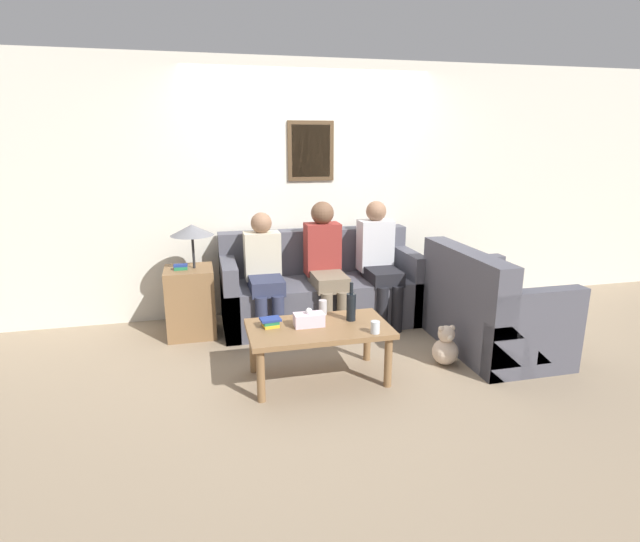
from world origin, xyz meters
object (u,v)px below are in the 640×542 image
at_px(coffee_table, 319,333).
at_px(person_middle, 325,261).
at_px(couch_side, 489,313).
at_px(person_right, 379,258).
at_px(drinking_glass, 375,327).
at_px(teddy_bear, 445,347).
at_px(person_left, 264,269).
at_px(couch_main, 320,290).
at_px(wine_bottle, 351,306).

height_order(coffee_table, person_middle, person_middle).
relative_size(couch_side, person_right, 1.03).
relative_size(couch_side, coffee_table, 1.16).
relative_size(drinking_glass, teddy_bear, 0.27).
xyz_separation_m(couch_side, person_left, (-1.88, 0.85, 0.31)).
distance_m(drinking_glass, person_middle, 1.33).
height_order(drinking_glass, teddy_bear, drinking_glass).
bearing_deg(drinking_glass, couch_side, 20.13).
distance_m(coffee_table, teddy_bear, 1.11).
height_order(drinking_glass, person_right, person_right).
bearing_deg(couch_side, teddy_bear, 112.20).
xyz_separation_m(drinking_glass, person_right, (0.52, 1.35, 0.18)).
xyz_separation_m(couch_main, person_middle, (0.01, -0.17, 0.35)).
bearing_deg(person_left, couch_main, 17.27).
xyz_separation_m(couch_side, person_right, (-0.71, 0.90, 0.34)).
relative_size(couch_main, couch_side, 1.57).
xyz_separation_m(drinking_glass, teddy_bear, (0.71, 0.24, -0.34)).
xyz_separation_m(coffee_table, person_middle, (0.33, 1.08, 0.30)).
height_order(couch_main, drinking_glass, couch_main).
bearing_deg(person_middle, couch_main, 94.85).
bearing_deg(couch_main, couch_side, -38.64).
bearing_deg(person_middle, couch_side, -34.04).
height_order(person_left, teddy_bear, person_left).
bearing_deg(wine_bottle, drinking_glass, -72.59).
distance_m(coffee_table, person_middle, 1.17).
height_order(wine_bottle, person_right, person_right).
bearing_deg(person_left, wine_bottle, -61.42).
xyz_separation_m(coffee_table, teddy_bear, (1.09, 0.01, -0.23)).
relative_size(person_middle, teddy_bear, 3.63).
bearing_deg(couch_side, person_right, 38.48).
height_order(couch_main, teddy_bear, couch_main).
bearing_deg(person_right, coffee_table, -128.66).
xyz_separation_m(couch_main, couch_side, (1.29, -1.03, 0.00)).
height_order(couch_side, person_middle, person_middle).
relative_size(wine_bottle, person_middle, 0.25).
bearing_deg(couch_main, person_middle, -85.15).
relative_size(coffee_table, person_left, 0.94).
relative_size(coffee_table, drinking_glass, 11.78).
height_order(couch_main, coffee_table, couch_main).
bearing_deg(person_right, person_left, -177.70).
bearing_deg(drinking_glass, person_middle, 91.82).
relative_size(couch_main, person_middle, 1.59).
bearing_deg(drinking_glass, teddy_bear, 18.59).
relative_size(couch_side, teddy_bear, 3.68).
height_order(couch_side, teddy_bear, couch_side).
bearing_deg(couch_main, wine_bottle, -91.82).
xyz_separation_m(couch_side, wine_bottle, (-1.33, -0.15, 0.23)).
bearing_deg(person_middle, drinking_glass, -88.18).
xyz_separation_m(wine_bottle, drinking_glass, (0.09, -0.30, -0.07)).
xyz_separation_m(person_left, person_middle, (0.60, 0.01, 0.04)).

